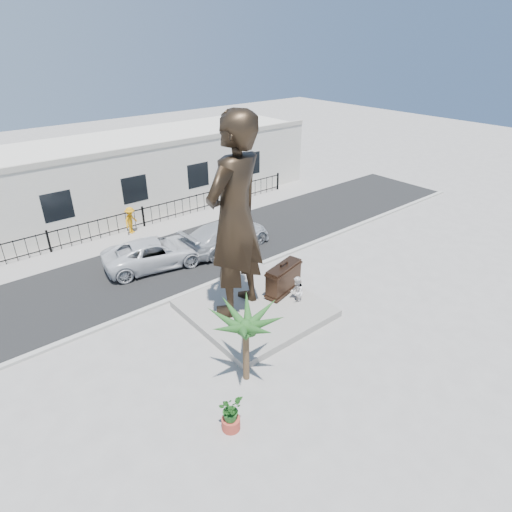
{
  "coord_description": "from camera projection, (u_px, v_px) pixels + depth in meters",
  "views": [
    {
      "loc": [
        -10.02,
        -10.19,
        10.53
      ],
      "look_at": [
        0.0,
        2.0,
        2.3
      ],
      "focal_mm": 30.0,
      "sensor_mm": 36.0,
      "label": 1
    }
  ],
  "objects": [
    {
      "name": "planter",
      "position": [
        231.0,
        423.0,
        12.75
      ],
      "size": [
        0.56,
        0.56,
        0.4
      ],
      "primitive_type": "cylinder",
      "color": "#AF3D2E",
      "rests_on": "ground"
    },
    {
      "name": "ground",
      "position": [
        287.0,
        323.0,
        17.49
      ],
      "size": [
        100.0,
        100.0,
        0.0
      ],
      "primitive_type": "plane",
      "color": "#9E9991",
      "rests_on": "ground"
    },
    {
      "name": "far_sidewalk",
      "position": [
        151.0,
        230.0,
        25.71
      ],
      "size": [
        40.0,
        2.5,
        0.02
      ],
      "primitive_type": "cube",
      "color": "#9E9991",
      "rests_on": "ground"
    },
    {
      "name": "car_white",
      "position": [
        156.0,
        253.0,
        21.52
      ],
      "size": [
        5.53,
        3.38,
        1.43
      ],
      "primitive_type": "imported",
      "rotation": [
        0.0,
        0.0,
        1.36
      ],
      "color": "silver",
      "rests_on": "street"
    },
    {
      "name": "curb",
      "position": [
        223.0,
        279.0,
        20.55
      ],
      "size": [
        40.0,
        0.25,
        0.12
      ],
      "primitive_type": "cube",
      "color": "#A5A399",
      "rests_on": "ground"
    },
    {
      "name": "statue",
      "position": [
        235.0,
        218.0,
        16.18
      ],
      "size": [
        3.37,
        2.71,
        8.03
      ],
      "primitive_type": "imported",
      "rotation": [
        0.0,
        0.0,
        3.44
      ],
      "color": "black",
      "rests_on": "plinth"
    },
    {
      "name": "suitcase",
      "position": [
        284.0,
        279.0,
        18.74
      ],
      "size": [
        2.0,
        1.05,
        1.35
      ],
      "primitive_type": "cube",
      "rotation": [
        0.0,
        0.0,
        0.24
      ],
      "color": "#311F14",
      "rests_on": "plinth"
    },
    {
      "name": "street",
      "position": [
        185.0,
        254.0,
        22.97
      ],
      "size": [
        40.0,
        7.0,
        0.01
      ],
      "primitive_type": "cube",
      "color": "black",
      "rests_on": "ground"
    },
    {
      "name": "worker",
      "position": [
        131.0,
        220.0,
        25.02
      ],
      "size": [
        1.19,
        1.06,
        1.6
      ],
      "primitive_type": "imported",
      "rotation": [
        0.0,
        0.0,
        0.58
      ],
      "color": "orange",
      "rests_on": "far_sidewalk"
    },
    {
      "name": "plinth",
      "position": [
        254.0,
        308.0,
        18.17
      ],
      "size": [
        5.2,
        5.2,
        0.3
      ],
      "primitive_type": "cube",
      "color": "gray",
      "rests_on": "ground"
    },
    {
      "name": "shrub",
      "position": [
        230.0,
        409.0,
        12.48
      ],
      "size": [
        0.87,
        0.81,
        0.78
      ],
      "primitive_type": "imported",
      "rotation": [
        0.0,
        0.0,
        0.36
      ],
      "color": "#225B1D",
      "rests_on": "planter"
    },
    {
      "name": "fence",
      "position": [
        143.0,
        217.0,
        25.98
      ],
      "size": [
        22.0,
        0.1,
        1.2
      ],
      "primitive_type": "cube",
      "color": "black",
      "rests_on": "ground"
    },
    {
      "name": "car_silver",
      "position": [
        226.0,
        235.0,
        23.29
      ],
      "size": [
        5.26,
        2.27,
        1.51
      ],
      "primitive_type": "imported",
      "rotation": [
        0.0,
        0.0,
        1.6
      ],
      "color": "#B0B2B5",
      "rests_on": "street"
    },
    {
      "name": "tourist",
      "position": [
        297.0,
        292.0,
        18.26
      ],
      "size": [
        0.89,
        0.87,
        1.44
      ],
      "primitive_type": "imported",
      "rotation": [
        0.0,
        0.0,
        3.84
      ],
      "color": "white",
      "rests_on": "ground"
    },
    {
      "name": "palm_tree",
      "position": [
        246.0,
        378.0,
        14.72
      ],
      "size": [
        1.8,
        1.8,
        3.2
      ],
      "primitive_type": null,
      "color": "#204D1C",
      "rests_on": "ground"
    },
    {
      "name": "building",
      "position": [
        111.0,
        176.0,
        28.12
      ],
      "size": [
        28.0,
        7.0,
        4.4
      ],
      "primitive_type": "cube",
      "color": "silver",
      "rests_on": "ground"
    }
  ]
}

